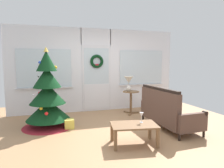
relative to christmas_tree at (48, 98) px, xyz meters
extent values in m
plane|color=#AD7F56|center=(1.45, -0.82, -0.69)|extent=(6.76, 6.76, 0.00)
cube|color=white|center=(-0.08, 1.27, 0.59)|extent=(2.15, 0.08, 2.55)
cube|color=white|center=(2.97, 1.27, 0.59)|extent=(2.15, 0.08, 2.55)
cube|color=white|center=(1.45, 1.27, 1.61)|extent=(0.94, 0.08, 0.50)
cube|color=silver|center=(1.45, 1.23, 0.34)|extent=(0.90, 0.05, 2.05)
cube|color=white|center=(1.45, 1.20, -0.24)|extent=(0.78, 0.02, 0.80)
cube|color=silver|center=(1.45, 1.20, 0.71)|extent=(0.78, 0.01, 1.10)
cube|color=silver|center=(-0.08, 1.21, 0.66)|extent=(1.50, 0.01, 1.10)
cube|color=silver|center=(2.97, 1.21, 0.66)|extent=(1.50, 0.01, 1.10)
cube|color=silver|center=(-0.08, 1.20, 0.09)|extent=(1.59, 0.06, 0.03)
cube|color=silver|center=(2.97, 1.20, 0.09)|extent=(1.59, 0.06, 0.03)
torus|color=black|center=(1.45, 1.17, 0.86)|extent=(0.41, 0.09, 0.41)
cube|color=red|center=(1.45, 1.15, 0.73)|extent=(0.10, 0.02, 0.10)
cylinder|color=#4C331E|center=(0.00, 0.00, -0.57)|extent=(0.10, 0.10, 0.23)
cone|color=maroon|center=(0.00, 0.00, -0.64)|extent=(1.20, 1.20, 0.10)
cone|color=#0F3819|center=(0.00, 0.00, -0.27)|extent=(1.01, 1.01, 0.48)
cone|color=#0F3819|center=(0.00, 0.00, 0.11)|extent=(0.83, 0.83, 0.48)
cone|color=#0F3819|center=(0.00, 0.00, 0.49)|extent=(0.65, 0.65, 0.48)
cone|color=#0F3819|center=(0.00, 0.00, 0.87)|extent=(0.46, 0.46, 0.48)
cone|color=#E0BC4C|center=(0.00, 0.00, 1.13)|extent=(0.12, 0.12, 0.12)
sphere|color=red|center=(-0.19, 0.28, 0.08)|extent=(0.08, 0.08, 0.08)
sphere|color=gold|center=(-0.14, -0.35, -0.16)|extent=(0.07, 0.07, 0.07)
sphere|color=silver|center=(-0.29, -0.19, 0.12)|extent=(0.05, 0.05, 0.05)
sphere|color=#264CB2|center=(-0.14, -0.07, 0.83)|extent=(0.06, 0.06, 0.06)
sphere|color=red|center=(-0.03, -0.42, -0.27)|extent=(0.08, 0.08, 0.08)
sphere|color=gold|center=(0.20, 0.04, 0.72)|extent=(0.08, 0.08, 0.08)
sphere|color=silver|center=(-0.20, 0.14, 0.50)|extent=(0.06, 0.06, 0.06)
cylinder|color=black|center=(3.05, -1.62, -0.62)|extent=(0.05, 0.05, 0.14)
cylinder|color=black|center=(2.98, -0.14, -0.62)|extent=(0.05, 0.05, 0.14)
cylinder|color=black|center=(2.45, -1.64, -0.62)|extent=(0.05, 0.05, 0.14)
cylinder|color=black|center=(2.39, -0.16, -0.62)|extent=(0.05, 0.05, 0.14)
cube|color=brown|center=(2.72, -0.89, -0.48)|extent=(0.78, 1.45, 0.14)
cube|color=brown|center=(2.42, -0.90, -0.10)|extent=(0.18, 1.43, 0.62)
cube|color=black|center=(2.42, -0.90, 0.24)|extent=(0.14, 1.40, 0.06)
cube|color=brown|center=(2.75, -1.65, -0.36)|extent=(0.67, 0.12, 0.38)
cylinder|color=black|center=(3.04, -1.63, -0.19)|extent=(0.09, 0.09, 0.09)
cube|color=brown|center=(2.68, -0.14, -0.36)|extent=(0.67, 0.12, 0.38)
cylinder|color=black|center=(2.98, -0.12, -0.19)|extent=(0.09, 0.09, 0.09)
cylinder|color=brown|center=(2.33, 0.55, -0.03)|extent=(0.48, 0.48, 0.02)
cylinder|color=brown|center=(2.33, 0.55, -0.36)|extent=(0.07, 0.07, 0.65)
cube|color=brown|center=(2.49, 0.55, -0.67)|extent=(0.20, 0.05, 0.04)
cube|color=brown|center=(2.25, 0.69, -0.67)|extent=(0.14, 0.20, 0.04)
cube|color=brown|center=(2.25, 0.41, -0.67)|extent=(0.14, 0.20, 0.04)
sphere|color=silver|center=(2.27, 0.59, 0.07)|extent=(0.16, 0.16, 0.16)
cylinder|color=silver|center=(2.27, 0.59, 0.20)|extent=(0.02, 0.02, 0.06)
cone|color=silver|center=(2.27, 0.59, 0.33)|extent=(0.28, 0.28, 0.20)
cube|color=brown|center=(1.53, -1.55, -0.32)|extent=(0.91, 0.65, 0.03)
cube|color=brown|center=(1.12, -1.71, -0.51)|extent=(0.05, 0.05, 0.36)
cube|color=brown|center=(1.87, -1.83, -0.51)|extent=(0.05, 0.05, 0.36)
cube|color=brown|center=(1.19, -1.27, -0.51)|extent=(0.05, 0.05, 0.36)
cube|color=brown|center=(1.94, -1.39, -0.51)|extent=(0.05, 0.05, 0.36)
cylinder|color=silver|center=(1.71, -1.49, -0.30)|extent=(0.06, 0.06, 0.01)
cylinder|color=silver|center=(1.71, -1.49, -0.25)|extent=(0.01, 0.01, 0.10)
cone|color=silver|center=(1.71, -1.49, -0.15)|extent=(0.08, 0.08, 0.09)
cube|color=#D8C64C|center=(0.46, -0.28, -0.58)|extent=(0.21, 0.19, 0.21)
camera|label=1|loc=(0.10, -4.85, 0.84)|focal=31.99mm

